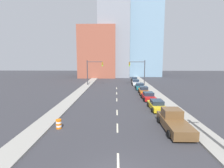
{
  "coord_description": "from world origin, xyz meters",
  "views": [
    {
      "loc": [
        -0.17,
        -9.04,
        6.98
      ],
      "look_at": [
        -0.93,
        24.8,
        2.2
      ],
      "focal_mm": 28.0,
      "sensor_mm": 36.0,
      "label": 1
    }
  ],
  "objects_px": {
    "sedan_orange": "(144,91)",
    "sedan_black": "(134,80)",
    "sedan_yellow": "(157,105)",
    "sedan_red": "(148,96)",
    "traffic_signal_right": "(140,69)",
    "traffic_signal_left": "(92,69)",
    "pickup_truck_brown": "(174,122)",
    "sedan_teal": "(140,86)",
    "sedan_white": "(136,82)",
    "traffic_barrel": "(59,124)"
  },
  "relations": [
    {
      "from": "sedan_orange",
      "to": "sedan_red",
      "type": "bearing_deg",
      "value": -88.15
    },
    {
      "from": "traffic_barrel",
      "to": "sedan_black",
      "type": "xyz_separation_m",
      "value": [
        11.55,
        36.84,
        0.23
      ]
    },
    {
      "from": "traffic_signal_right",
      "to": "sedan_black",
      "type": "xyz_separation_m",
      "value": [
        -0.71,
        7.19,
        -3.64
      ]
    },
    {
      "from": "traffic_signal_right",
      "to": "sedan_black",
      "type": "height_order",
      "value": "traffic_signal_right"
    },
    {
      "from": "sedan_orange",
      "to": "traffic_signal_right",
      "type": "bearing_deg",
      "value": 88.11
    },
    {
      "from": "sedan_yellow",
      "to": "sedan_black",
      "type": "height_order",
      "value": "sedan_black"
    },
    {
      "from": "sedan_red",
      "to": "sedan_teal",
      "type": "relative_size",
      "value": 0.88
    },
    {
      "from": "traffic_barrel",
      "to": "traffic_signal_right",
      "type": "bearing_deg",
      "value": 67.52
    },
    {
      "from": "traffic_signal_right",
      "to": "sedan_yellow",
      "type": "xyz_separation_m",
      "value": [
        -0.71,
        -22.56,
        -3.72
      ]
    },
    {
      "from": "traffic_signal_left",
      "to": "traffic_barrel",
      "type": "relative_size",
      "value": 7.1
    },
    {
      "from": "sedan_red",
      "to": "sedan_black",
      "type": "relative_size",
      "value": 1.0
    },
    {
      "from": "traffic_barrel",
      "to": "sedan_white",
      "type": "bearing_deg",
      "value": 69.91
    },
    {
      "from": "sedan_orange",
      "to": "sedan_black",
      "type": "height_order",
      "value": "sedan_black"
    },
    {
      "from": "pickup_truck_brown",
      "to": "sedan_yellow",
      "type": "relative_size",
      "value": 1.3
    },
    {
      "from": "sedan_white",
      "to": "sedan_orange",
      "type": "bearing_deg",
      "value": -89.26
    },
    {
      "from": "pickup_truck_brown",
      "to": "sedan_red",
      "type": "distance_m",
      "value": 12.9
    },
    {
      "from": "sedan_red",
      "to": "sedan_teal",
      "type": "xyz_separation_m",
      "value": [
        0.04,
        11.11,
        0.01
      ]
    },
    {
      "from": "sedan_yellow",
      "to": "sedan_white",
      "type": "distance_m",
      "value": 23.69
    },
    {
      "from": "traffic_signal_left",
      "to": "sedan_yellow",
      "type": "distance_m",
      "value": 25.93
    },
    {
      "from": "sedan_red",
      "to": "sedan_orange",
      "type": "bearing_deg",
      "value": 88.41
    },
    {
      "from": "pickup_truck_brown",
      "to": "traffic_signal_left",
      "type": "bearing_deg",
      "value": 112.76
    },
    {
      "from": "sedan_red",
      "to": "traffic_signal_right",
      "type": "bearing_deg",
      "value": 85.85
    },
    {
      "from": "traffic_signal_right",
      "to": "pickup_truck_brown",
      "type": "height_order",
      "value": "traffic_signal_right"
    },
    {
      "from": "traffic_signal_left",
      "to": "sedan_black",
      "type": "distance_m",
      "value": 14.64
    },
    {
      "from": "traffic_barrel",
      "to": "sedan_yellow",
      "type": "xyz_separation_m",
      "value": [
        11.55,
        7.09,
        0.15
      ]
    },
    {
      "from": "sedan_yellow",
      "to": "sedan_orange",
      "type": "height_order",
      "value": "sedan_orange"
    },
    {
      "from": "sedan_teal",
      "to": "traffic_signal_right",
      "type": "bearing_deg",
      "value": 84.21
    },
    {
      "from": "sedan_yellow",
      "to": "sedan_white",
      "type": "relative_size",
      "value": 1.08
    },
    {
      "from": "sedan_red",
      "to": "sedan_white",
      "type": "height_order",
      "value": "sedan_white"
    },
    {
      "from": "sedan_teal",
      "to": "sedan_black",
      "type": "distance_m",
      "value": 12.73
    },
    {
      "from": "sedan_orange",
      "to": "sedan_black",
      "type": "relative_size",
      "value": 1.1
    },
    {
      "from": "sedan_black",
      "to": "pickup_truck_brown",
      "type": "bearing_deg",
      "value": -89.21
    },
    {
      "from": "traffic_barrel",
      "to": "sedan_white",
      "type": "xyz_separation_m",
      "value": [
        11.26,
        30.78,
        0.22
      ]
    },
    {
      "from": "traffic_signal_right",
      "to": "sedan_teal",
      "type": "bearing_deg",
      "value": -97.94
    },
    {
      "from": "traffic_barrel",
      "to": "sedan_yellow",
      "type": "distance_m",
      "value": 13.55
    },
    {
      "from": "pickup_truck_brown",
      "to": "sedan_black",
      "type": "bearing_deg",
      "value": 90.27
    },
    {
      "from": "sedan_orange",
      "to": "sedan_black",
      "type": "xyz_separation_m",
      "value": [
        0.07,
        18.6,
        0.01
      ]
    },
    {
      "from": "pickup_truck_brown",
      "to": "sedan_red",
      "type": "bearing_deg",
      "value": 90.97
    },
    {
      "from": "sedan_red",
      "to": "sedan_white",
      "type": "distance_m",
      "value": 17.78
    },
    {
      "from": "pickup_truck_brown",
      "to": "sedan_yellow",
      "type": "distance_m",
      "value": 6.99
    },
    {
      "from": "traffic_signal_left",
      "to": "sedan_black",
      "type": "xyz_separation_m",
      "value": [
        12.23,
        7.19,
        -3.64
      ]
    },
    {
      "from": "pickup_truck_brown",
      "to": "sedan_teal",
      "type": "distance_m",
      "value": 24.01
    },
    {
      "from": "traffic_signal_left",
      "to": "sedan_teal",
      "type": "relative_size",
      "value": 1.39
    },
    {
      "from": "pickup_truck_brown",
      "to": "sedan_teal",
      "type": "xyz_separation_m",
      "value": [
        -0.15,
        24.01,
        -0.14
      ]
    },
    {
      "from": "traffic_signal_right",
      "to": "sedan_orange",
      "type": "xyz_separation_m",
      "value": [
        -0.79,
        -11.41,
        -3.65
      ]
    },
    {
      "from": "pickup_truck_brown",
      "to": "sedan_white",
      "type": "xyz_separation_m",
      "value": [
        -0.39,
        30.68,
        -0.09
      ]
    },
    {
      "from": "traffic_barrel",
      "to": "sedan_orange",
      "type": "relative_size",
      "value": 0.2
    },
    {
      "from": "sedan_yellow",
      "to": "sedan_teal",
      "type": "distance_m",
      "value": 17.02
    },
    {
      "from": "traffic_signal_right",
      "to": "sedan_black",
      "type": "bearing_deg",
      "value": 95.68
    },
    {
      "from": "sedan_yellow",
      "to": "sedan_red",
      "type": "relative_size",
      "value": 1.09
    }
  ]
}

